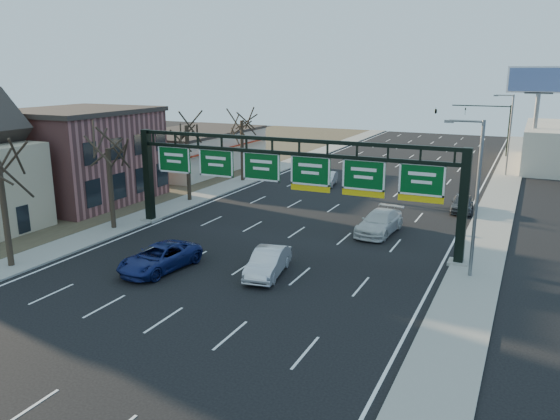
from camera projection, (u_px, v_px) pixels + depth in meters
The scene contains 20 objects.
ground at pixel (228, 278), 31.35m from camera, with size 160.00×160.00×0.00m, color black.
sidewalk_left at pixel (218, 190), 54.13m from camera, with size 3.00×120.00×0.12m, color gray.
sidewalk_right at pixel (493, 219), 43.62m from camera, with size 3.00×120.00×0.12m, color gray.
dirt_strip_left at pixel (122, 180), 59.14m from camera, with size 21.00×120.00×0.06m, color #473D2B.
lane_markings at pixel (341, 203), 48.89m from camera, with size 21.60×120.00×0.01m, color white.
sign_gantry at pixel (288, 175), 37.14m from camera, with size 24.60×1.20×7.20m.
brick_block at pixel (81, 155), 48.78m from camera, with size 10.40×12.40×8.30m.
cream_strip at pixel (195, 150), 65.01m from camera, with size 10.90×18.40×4.70m.
tree_gantry at pixel (107, 134), 39.21m from camera, with size 3.60×3.60×8.48m.
tree_mid at pixel (186, 114), 47.80m from camera, with size 3.60×3.60×9.24m.
tree_far at pixel (241, 111), 56.66m from camera, with size 3.60×3.60×8.86m.
streetlight_near at pixel (475, 191), 30.22m from camera, with size 2.15×0.22×9.00m.
streetlight_far at pixel (509, 131), 60.04m from camera, with size 2.15×0.22×9.00m.
billboard_right at pixel (539, 93), 62.38m from camera, with size 7.00×0.50×12.00m.
traffic_signal_mast at pixel (463, 115), 75.88m from camera, with size 10.16×0.54×7.00m.
car_blue_suv at pixel (160, 258), 32.44m from camera, with size 2.54×5.50×1.53m, color navy.
car_silver_sedan at pixel (268, 262), 31.60m from camera, with size 1.64×4.70×1.55m, color silver.
car_white_wagon at pixel (380, 222), 39.74m from camera, with size 2.28×5.61×1.63m, color silver.
car_grey_far at pixel (462, 203), 45.84m from camera, with size 1.75×4.34×1.48m, color #404246.
car_silver_distant at pixel (328, 179), 56.31m from camera, with size 1.44×4.13×1.36m, color #B7B8BD.
Camera 1 is at (15.18, -25.33, 11.61)m, focal length 35.00 mm.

